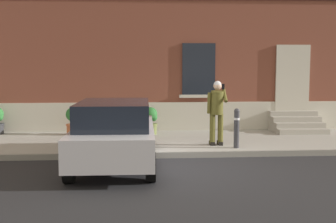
{
  "coord_description": "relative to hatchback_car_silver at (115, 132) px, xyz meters",
  "views": [
    {
      "loc": [
        -1.08,
        -9.52,
        2.26
      ],
      "look_at": [
        -0.25,
        1.6,
        1.1
      ],
      "focal_mm": 45.56,
      "sensor_mm": 36.0,
      "label": 1
    }
  ],
  "objects": [
    {
      "name": "person_on_phone",
      "position": [
        2.65,
        1.61,
        0.36
      ],
      "size": [
        0.51,
        0.48,
        1.75
      ],
      "rotation": [
        0.0,
        0.0,
        -0.13
      ],
      "color": "#514C1E",
      "rests_on": "sidewalk"
    },
    {
      "name": "building_facade",
      "position": [
        1.59,
        5.17,
        2.94
      ],
      "size": [
        24.0,
        1.52,
        7.5
      ],
      "color": "brown",
      "rests_on": "ground"
    },
    {
      "name": "curb_edge",
      "position": [
        1.58,
        0.82,
        -0.71
      ],
      "size": [
        24.0,
        0.12,
        0.15
      ],
      "primitive_type": "cube",
      "color": "gray",
      "rests_on": "ground"
    },
    {
      "name": "ground_plane",
      "position": [
        1.58,
        -0.12,
        -0.79
      ],
      "size": [
        80.0,
        80.0,
        0.0
      ],
      "primitive_type": "plane",
      "color": "#232326"
    },
    {
      "name": "bollard_near_person",
      "position": [
        3.11,
        1.23,
        -0.08
      ],
      "size": [
        0.15,
        0.15,
        1.04
      ],
      "color": "#333338",
      "rests_on": "sidewalk"
    },
    {
      "name": "entrance_stoop",
      "position": [
        5.77,
        4.0,
        -0.4
      ],
      "size": [
        1.63,
        1.28,
        0.64
      ],
      "color": "#9E998E",
      "rests_on": "sidewalk"
    },
    {
      "name": "planter_terracotta",
      "position": [
        -1.48,
        3.79,
        -0.18
      ],
      "size": [
        0.44,
        0.44,
        0.86
      ],
      "color": "#B25B38",
      "rests_on": "sidewalk"
    },
    {
      "name": "hatchback_car_silver",
      "position": [
        0.0,
        0.0,
        0.0
      ],
      "size": [
        1.86,
        4.1,
        1.5
      ],
      "color": "#B7B7BF",
      "rests_on": "ground"
    },
    {
      "name": "bollard_far_left",
      "position": [
        -0.88,
        1.23,
        -0.08
      ],
      "size": [
        0.15,
        0.15,
        1.04
      ],
      "color": "#333338",
      "rests_on": "sidewalk"
    },
    {
      "name": "sidewalk",
      "position": [
        1.58,
        2.68,
        -0.71
      ],
      "size": [
        24.0,
        3.6,
        0.15
      ],
      "primitive_type": "cube",
      "color": "#99968E",
      "rests_on": "ground"
    },
    {
      "name": "planter_olive",
      "position": [
        0.94,
        3.7,
        -0.18
      ],
      "size": [
        0.44,
        0.44,
        0.86
      ],
      "color": "#606B38",
      "rests_on": "sidewalk"
    }
  ]
}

